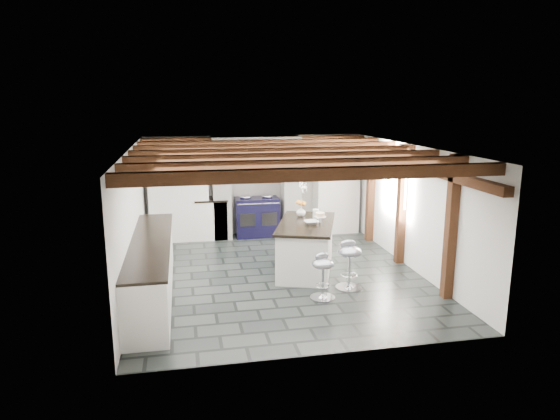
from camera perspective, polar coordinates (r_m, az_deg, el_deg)
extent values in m
plane|color=black|center=(9.15, -0.13, -7.30)|extent=(6.00, 6.00, 0.00)
plane|color=silver|center=(11.73, -2.95, 2.92)|extent=(5.00, 0.00, 5.00)
plane|color=silver|center=(8.72, -16.48, -0.96)|extent=(0.00, 6.00, 6.00)
plane|color=silver|center=(9.62, 14.65, 0.39)|extent=(0.00, 6.00, 6.00)
plane|color=white|center=(8.65, -0.14, 7.19)|extent=(6.00, 6.00, 0.00)
cube|color=white|center=(11.39, -6.70, 1.54)|extent=(0.40, 0.60, 1.90)
cube|color=white|center=(11.62, 1.19, 1.84)|extent=(0.40, 0.60, 1.90)
cube|color=#4B2915|center=(11.33, -2.77, 6.86)|extent=(2.10, 0.65, 0.18)
cube|color=white|center=(11.31, -2.78, 7.65)|extent=(2.00, 0.60, 0.31)
cube|color=black|center=(11.01, -2.53, 7.02)|extent=(1.00, 0.03, 0.22)
cube|color=silver|center=(10.99, -2.52, 7.01)|extent=(0.90, 0.01, 0.14)
cube|color=white|center=(11.35, -11.50, 1.59)|extent=(1.30, 0.58, 2.00)
cube|color=white|center=(11.89, 6.38, 2.25)|extent=(1.00, 0.58, 2.00)
cube|color=white|center=(8.31, -14.47, -6.59)|extent=(0.60, 3.80, 0.88)
cube|color=black|center=(8.17, -14.64, -3.54)|extent=(0.64, 3.80, 0.04)
cube|color=white|center=(11.48, -7.88, -1.01)|extent=(0.70, 0.60, 0.88)
cube|color=black|center=(11.38, -7.95, 1.24)|extent=(0.74, 0.64, 0.04)
cube|color=#4B2915|center=(9.45, 14.48, 5.11)|extent=(0.15, 5.80, 0.14)
plane|color=white|center=(10.07, 13.20, 3.31)|extent=(0.00, 0.90, 0.90)
cube|color=#4B2915|center=(6.15, 4.53, 4.11)|extent=(5.00, 0.16, 0.16)
cube|color=#4B2915|center=(6.98, 2.60, 5.14)|extent=(5.00, 0.16, 0.16)
cube|color=#4B2915|center=(7.81, 1.09, 5.95)|extent=(5.00, 0.16, 0.16)
cube|color=#4B2915|center=(8.66, -0.14, 6.59)|extent=(5.00, 0.16, 0.16)
cube|color=#4B2915|center=(9.51, -1.15, 7.12)|extent=(5.00, 0.16, 0.16)
cube|color=#4B2915|center=(10.36, -1.99, 7.56)|extent=(5.00, 0.16, 0.16)
cube|color=#4B2915|center=(11.21, -2.71, 7.93)|extent=(5.00, 0.16, 0.16)
cube|color=#4B2915|center=(8.21, 18.95, -1.95)|extent=(0.15, 0.15, 2.30)
cube|color=#4B2915|center=(9.76, 13.72, 0.61)|extent=(0.15, 0.15, 2.30)
cube|color=#4B2915|center=(11.20, 10.31, 2.27)|extent=(0.15, 0.15, 2.30)
cylinder|color=black|center=(8.74, 2.83, 4.79)|extent=(0.01, 0.01, 0.56)
cylinder|color=white|center=(8.79, 2.81, 2.65)|extent=(0.09, 0.09, 0.22)
cylinder|color=black|center=(9.04, 2.68, 5.05)|extent=(0.01, 0.01, 0.56)
cylinder|color=white|center=(9.09, 2.66, 2.98)|extent=(0.09, 0.09, 0.22)
cylinder|color=black|center=(9.34, 2.54, 5.29)|extent=(0.01, 0.01, 0.56)
cylinder|color=white|center=(9.39, 2.52, 3.29)|extent=(0.09, 0.09, 0.22)
cube|color=black|center=(11.56, -2.68, -0.76)|extent=(1.00, 0.60, 0.90)
ellipsoid|color=silver|center=(11.43, -3.94, 1.53)|extent=(0.28, 0.28, 0.11)
ellipsoid|color=silver|center=(11.50, -1.47, 1.62)|extent=(0.28, 0.28, 0.11)
cylinder|color=silver|center=(11.17, -2.45, 0.72)|extent=(0.95, 0.03, 0.03)
cube|color=black|center=(11.24, -3.71, -1.16)|extent=(0.35, 0.02, 0.30)
cube|color=black|center=(11.31, -1.20, -1.05)|extent=(0.35, 0.02, 0.30)
cube|color=white|center=(9.22, 2.99, -4.35)|extent=(1.42, 1.96, 0.87)
cube|color=black|center=(9.09, 3.02, -1.59)|extent=(1.52, 2.06, 0.05)
imported|color=white|center=(9.56, 2.41, -0.16)|extent=(0.23, 0.23, 0.19)
ellipsoid|color=orange|center=(9.52, 2.42, 0.74)|extent=(0.20, 0.20, 0.12)
cylinder|color=white|center=(9.39, 4.11, -0.44)|extent=(0.12, 0.12, 0.18)
imported|color=white|center=(8.98, 3.60, -1.41)|extent=(0.32, 0.32, 0.06)
cylinder|color=white|center=(9.11, 4.60, -1.11)|extent=(0.05, 0.05, 0.10)
cylinder|color=white|center=(9.09, 4.60, -0.77)|extent=(0.22, 0.22, 0.01)
cylinder|color=beige|center=(9.08, 4.61, -0.51)|extent=(0.17, 0.17, 0.07)
cylinder|color=silver|center=(8.55, 7.86, -8.78)|extent=(0.44, 0.44, 0.03)
cone|color=silver|center=(8.53, 7.87, -8.50)|extent=(0.20, 0.20, 0.08)
cylinder|color=silver|center=(8.44, 7.92, -6.77)|extent=(0.05, 0.05, 0.55)
torus|color=silver|center=(8.47, 7.90, -7.35)|extent=(0.28, 0.28, 0.02)
ellipsoid|color=gray|center=(8.34, 7.99, -4.75)|extent=(0.42, 0.42, 0.18)
ellipsoid|color=gray|center=(8.40, 7.75, -3.90)|extent=(0.29, 0.13, 0.16)
cylinder|color=silver|center=(8.10, 4.89, -9.95)|extent=(0.40, 0.40, 0.03)
cone|color=silver|center=(8.09, 4.89, -9.68)|extent=(0.18, 0.18, 0.07)
cylinder|color=silver|center=(8.00, 4.93, -8.06)|extent=(0.05, 0.05, 0.50)
torus|color=silver|center=(8.03, 4.92, -8.60)|extent=(0.25, 0.25, 0.02)
ellipsoid|color=gray|center=(7.90, 4.97, -6.15)|extent=(0.47, 0.47, 0.16)
ellipsoid|color=gray|center=(7.94, 4.58, -5.35)|extent=(0.27, 0.19, 0.14)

